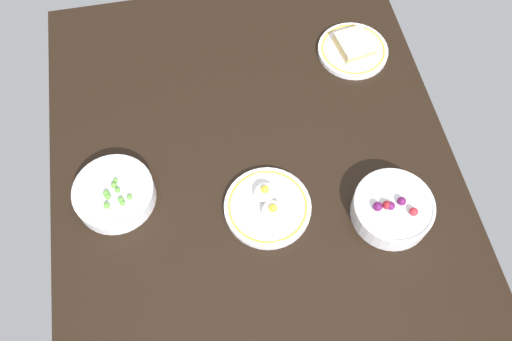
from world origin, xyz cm
name	(u,v)px	position (x,y,z in cm)	size (l,w,h in cm)	color
dining_table	(256,179)	(0.00, 0.00, 2.00)	(119.89, 92.80, 4.00)	black
plate_eggs	(268,206)	(8.80, 0.96, 5.27)	(19.23, 19.23, 5.07)	silver
bowl_berries	(392,209)	(15.13, 27.05, 6.96)	(17.47, 17.47, 7.14)	silver
plate_sandwich	(353,49)	(-30.49, 31.40, 5.42)	(18.10, 18.10, 4.55)	silver
bowl_peas	(114,194)	(0.04, -31.71, 6.52)	(17.78, 17.78, 5.71)	silver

